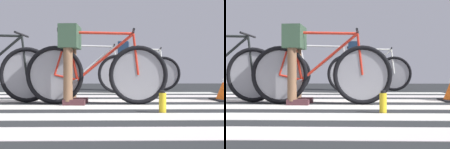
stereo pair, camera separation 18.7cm
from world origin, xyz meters
TOP-DOWN VIEW (x-y plane):
  - ground at (0.00, 0.00)m, footprint 18.00×14.00m
  - crosswalk_markings at (0.00, -0.03)m, footprint 5.39×5.02m
  - bicycle_1_of_4 at (0.36, 0.27)m, footprint 1.74×0.52m
  - cyclist_1_of_4 at (0.05, 0.28)m, footprint 0.33×0.42m
  - bicycle_3_of_4 at (0.17, 2.22)m, footprint 1.74×0.52m
  - bicycle_4_of_4 at (1.16, 3.05)m, footprint 1.73×0.52m
  - cyclist_4_of_4 at (0.85, 3.09)m, footprint 0.35×0.43m
  - water_bottle at (1.03, -0.52)m, footprint 0.07×0.07m

SIDE VIEW (x-z plane):
  - ground at x=0.00m, z-range 0.00..0.02m
  - crosswalk_markings at x=0.00m, z-range 0.02..0.02m
  - water_bottle at x=1.03m, z-range 0.01..0.23m
  - bicycle_1_of_4 at x=0.36m, z-range -0.06..0.87m
  - bicycle_3_of_4 at x=0.17m, z-range -0.06..0.87m
  - bicycle_4_of_4 at x=1.16m, z-range -0.06..0.87m
  - cyclist_1_of_4 at x=0.05m, z-range 0.16..1.12m
  - cyclist_4_of_4 at x=0.85m, z-range 0.17..1.20m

